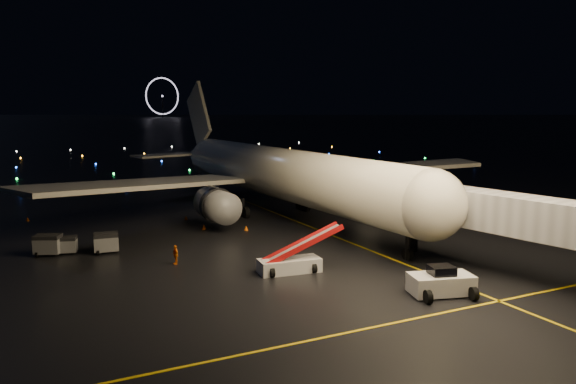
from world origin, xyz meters
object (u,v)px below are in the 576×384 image
at_px(pushback_tug, 441,280).
at_px(baggage_cart_2, 48,245).
at_px(airliner, 268,144).
at_px(baggage_cart_0, 106,243).
at_px(baggage_cart_1, 66,245).
at_px(crew_c, 175,255).
at_px(belt_loader, 289,251).

bearing_deg(pushback_tug, baggage_cart_2, 151.14).
height_order(airliner, baggage_cart_0, airliner).
bearing_deg(baggage_cart_2, baggage_cart_1, 20.20).
distance_m(crew_c, baggage_cart_0, 8.10).
bearing_deg(belt_loader, crew_c, 146.72).
height_order(baggage_cart_0, baggage_cart_1, baggage_cart_0).
xyz_separation_m(crew_c, baggage_cart_2, (-9.51, 8.00, 0.10)).
height_order(crew_c, baggage_cart_2, baggage_cart_2).
relative_size(airliner, pushback_tug, 13.81).
relative_size(belt_loader, baggage_cart_1, 4.02).
height_order(belt_loader, baggage_cart_2, belt_loader).
height_order(belt_loader, crew_c, belt_loader).
bearing_deg(baggage_cart_2, airliner, 46.42).
xyz_separation_m(baggage_cart_0, baggage_cart_1, (-3.32, 1.29, -0.13)).
relative_size(crew_c, baggage_cart_0, 0.78).
bearing_deg(baggage_cart_0, belt_loader, -40.77).
distance_m(airliner, baggage_cart_1, 28.55).
relative_size(belt_loader, crew_c, 4.39).
bearing_deg(airliner, crew_c, -135.39).
relative_size(pushback_tug, baggage_cart_2, 2.01).
height_order(belt_loader, baggage_cart_1, belt_loader).
distance_m(pushback_tug, baggage_cart_1, 33.16).
height_order(pushback_tug, baggage_cart_2, pushback_tug).
distance_m(crew_c, baggage_cart_2, 12.43).
relative_size(belt_loader, baggage_cart_2, 3.33).
xyz_separation_m(pushback_tug, belt_loader, (-7.22, 9.74, 0.73)).
xyz_separation_m(airliner, baggage_cart_2, (-26.68, -10.78, -7.73)).
distance_m(airliner, belt_loader, 27.77).
bearing_deg(crew_c, baggage_cart_2, -137.60).
xyz_separation_m(crew_c, baggage_cart_0, (-4.69, 6.60, 0.07)).
height_order(baggage_cart_0, baggage_cart_2, baggage_cart_2).
distance_m(belt_loader, crew_c, 10.00).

